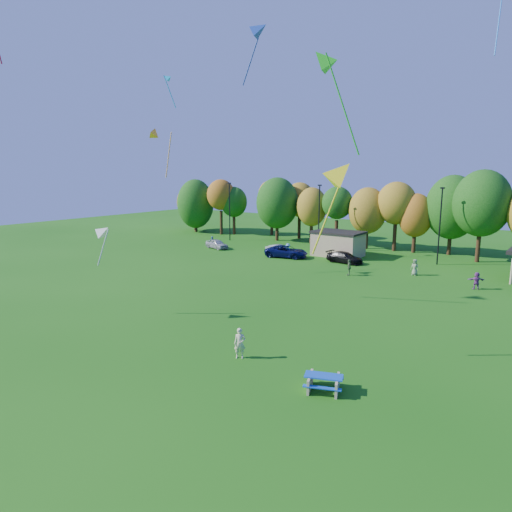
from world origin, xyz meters
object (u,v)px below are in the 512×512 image
Objects in this scene: picnic_table at (324,382)px; car_b at (279,250)px; car_c at (286,252)px; car_d at (345,257)px; kite_flyer at (240,343)px; car_a at (217,244)px.

picnic_table is 37.81m from car_b.
car_c reaches higher than car_d.
car_c reaches higher than car_b.
car_c is (-21.08, 29.10, 0.28)m from picnic_table.
kite_flyer reaches higher than car_a.
car_c is (-15.12, 28.44, -0.16)m from kite_flyer.
car_d reaches higher than car_b.
car_a is 19.24m from car_d.
kite_flyer is 33.95m from car_b.
kite_flyer reaches higher than car_d.
car_d is (7.57, 1.23, -0.09)m from car_c.
car_d is at bearing 92.21° from picnic_table.
picnic_table is 0.60× the size of car_b.
picnic_table is 33.21m from car_d.
car_a is (-32.69, 28.81, 0.19)m from picnic_table.
car_b is (-22.90, 30.09, 0.16)m from picnic_table.
car_b is at bearing 85.93° from kite_flyer.
car_a is 0.86× the size of car_d.
car_c reaches higher than picnic_table.
kite_flyer is (-5.97, 0.66, 0.44)m from picnic_table.
car_d is at bearing 70.28° from kite_flyer.
car_b is 9.39m from car_d.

